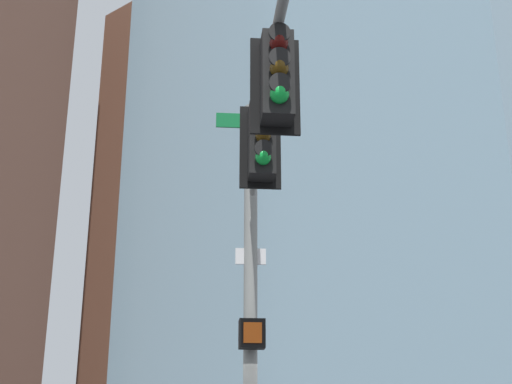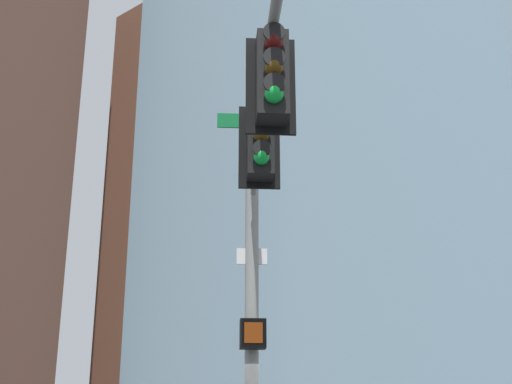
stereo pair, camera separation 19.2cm
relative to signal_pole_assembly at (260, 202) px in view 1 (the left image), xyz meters
The scene contains 2 objects.
signal_pole_assembly is the anchor object (origin of this frame).
building_brick_nearside 46.20m from the signal_pole_assembly, 126.10° to the left, with size 26.62×17.52×37.03m, color brown.
Camera 1 is at (6.10, -7.78, 1.44)m, focal length 50.52 mm.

